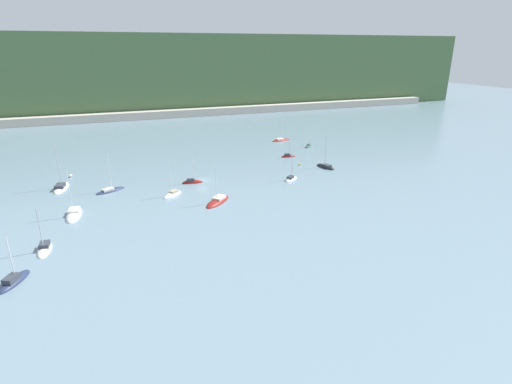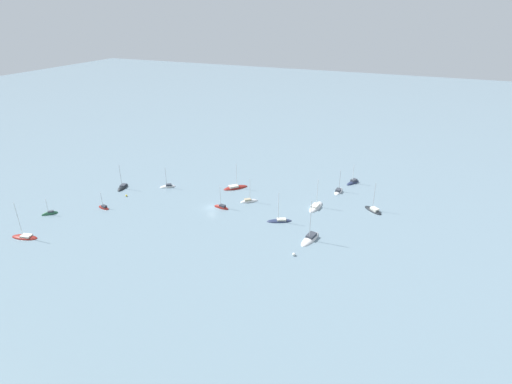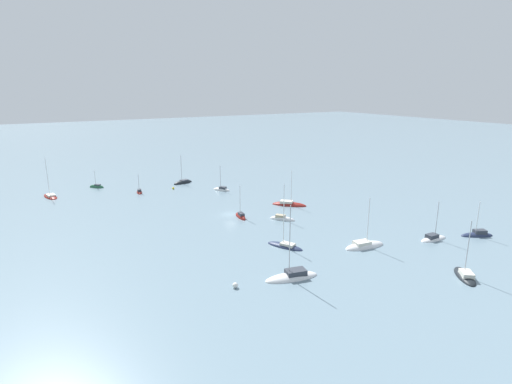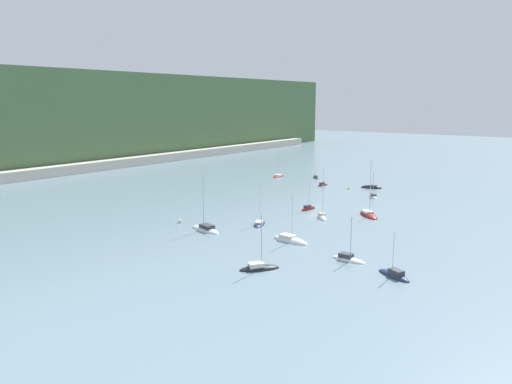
# 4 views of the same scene
# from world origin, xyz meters

# --- Properties ---
(ground_plane) EXTENTS (600.00, 600.00, 0.00)m
(ground_plane) POSITION_xyz_m (0.00, 0.00, 0.00)
(ground_plane) COLOR slate
(sailboat_0) EXTENTS (3.98, 4.28, 6.11)m
(sailboat_0) POSITION_xyz_m (43.05, 22.91, 0.07)
(sailboat_0) COLOR #2D6647
(sailboat_0) RESTS_ON ground_plane
(sailboat_1) EXTENTS (7.58, 5.31, 9.80)m
(sailboat_1) POSITION_xyz_m (-22.69, -0.06, 0.09)
(sailboat_1) COLOR #232D4C
(sailboat_1) RESTS_ON ground_plane
(sailboat_2) EXTENTS (6.81, 6.06, 9.88)m
(sailboat_2) POSITION_xyz_m (-47.07, -17.61, 0.13)
(sailboat_2) COLOR black
(sailboat_2) RESTS_ON ground_plane
(sailboat_3) EXTENTS (2.53, 6.46, 8.35)m
(sailboat_3) POSITION_xyz_m (-34.20, -27.24, 0.14)
(sailboat_3) COLOR silver
(sailboat_3) RESTS_ON ground_plane
(sailboat_4) EXTENTS (4.68, 6.75, 7.88)m
(sailboat_4) POSITION_xyz_m (-37.32, -36.61, 0.13)
(sailboat_4) COLOR #232D4C
(sailboat_4) RESTS_ON ground_plane
(sailboat_5) EXTENTS (5.44, 2.16, 8.28)m
(sailboat_5) POSITION_xyz_m (-3.01, -1.06, 0.11)
(sailboat_5) COLOR maroon
(sailboat_5) RESTS_ON ground_plane
(sailboat_6) EXTENTS (3.85, 8.64, 10.41)m
(sailboat_6) POSITION_xyz_m (-30.15, -12.86, 0.09)
(sailboat_6) COLOR silver
(sailboat_6) RESTS_ON ground_plane
(sailboat_7) EXTENTS (4.75, 2.26, 5.94)m
(sailboat_7) POSITION_xyz_m (30.81, 13.43, 0.11)
(sailboat_7) COLOR maroon
(sailboat_7) RESTS_ON ground_plane
(sailboat_8) EXTENTS (8.21, 8.19, 9.63)m
(sailboat_8) POSITION_xyz_m (-0.62, -16.19, 0.09)
(sailboat_8) COLOR maroon
(sailboat_8) RESTS_ON ground_plane
(sailboat_9) EXTENTS (8.03, 4.16, 11.24)m
(sailboat_9) POSITION_xyz_m (38.31, 35.54, 0.09)
(sailboat_9) COLOR maroon
(sailboat_9) RESTS_ON ground_plane
(sailboat_10) EXTENTS (5.42, 4.69, 7.98)m
(sailboat_10) POSITION_xyz_m (21.52, -7.81, 0.10)
(sailboat_10) COLOR silver
(sailboat_10) RESTS_ON ground_plane
(sailboat_11) EXTENTS (5.66, 5.05, 8.97)m
(sailboat_11) POSITION_xyz_m (-9.24, -8.36, 0.10)
(sailboat_11) COLOR silver
(sailboat_11) RESTS_ON ground_plane
(sailboat_12) EXTENTS (3.96, 6.91, 9.68)m
(sailboat_12) POSITION_xyz_m (35.59, -1.24, 0.07)
(sailboat_12) COLOR black
(sailboat_12) RESTS_ON ground_plane
(sailboat_13) EXTENTS (4.48, 9.13, 12.75)m
(sailboat_13) POSITION_xyz_m (-33.72, 6.13, 0.14)
(sailboat_13) COLOR silver
(sailboat_13) RESTS_ON ground_plane
(mooring_buoy_0) EXTENTS (0.83, 0.83, 0.83)m
(mooring_buoy_0) POSITION_xyz_m (-32.07, 15.25, 0.41)
(mooring_buoy_0) COLOR white
(mooring_buoy_0) RESTS_ON ground_plane
(mooring_buoy_1) EXTENTS (0.62, 0.62, 0.62)m
(mooring_buoy_1) POSITION_xyz_m (29.87, 3.82, 0.31)
(mooring_buoy_1) COLOR yellow
(mooring_buoy_1) RESTS_ON ground_plane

